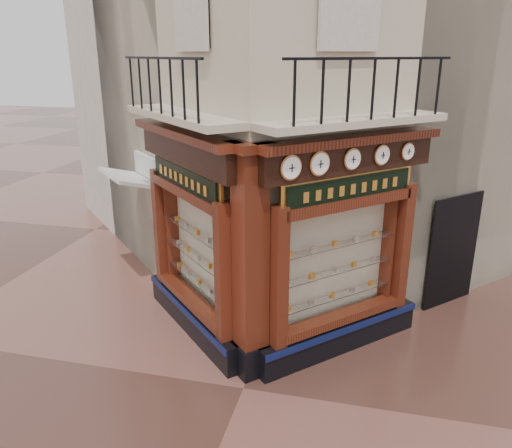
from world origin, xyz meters
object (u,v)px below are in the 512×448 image
(signboard_right, at_px, (350,188))
(clock_b, at_px, (319,164))
(clock_e, at_px, (407,151))
(signboard_left, at_px, (185,179))
(clock_c, at_px, (352,159))
(awning, at_px, (138,283))
(corner_pilaster, at_px, (250,268))
(clock_d, at_px, (382,155))
(clock_a, at_px, (291,168))

(signboard_right, bearing_deg, clock_b, -171.78)
(clock_e, bearing_deg, clock_b, -180.00)
(clock_b, xyz_separation_m, signboard_left, (-2.46, 0.62, -0.52))
(clock_c, xyz_separation_m, awning, (-4.95, 1.91, -3.62))
(awning, relative_size, signboard_right, 0.81)
(corner_pilaster, distance_m, signboard_left, 2.12)
(clock_e, bearing_deg, signboard_left, 145.99)
(clock_d, bearing_deg, awning, 119.98)
(corner_pilaster, xyz_separation_m, clock_e, (2.36, 1.76, 1.67))
(clock_a, xyz_separation_m, clock_d, (1.31, 1.31, 0.00))
(awning, height_order, signboard_right, signboard_right)
(clock_b, relative_size, clock_d, 1.12)
(clock_a, relative_size, clock_e, 1.26)
(clock_b, bearing_deg, clock_c, 0.00)
(clock_c, bearing_deg, signboard_left, 132.06)
(clock_c, height_order, clock_d, clock_c)
(awning, distance_m, signboard_left, 4.10)
(clock_a, distance_m, clock_b, 0.54)
(clock_a, height_order, clock_e, clock_a)
(clock_d, bearing_deg, signboard_right, 168.60)
(clock_c, distance_m, clock_d, 0.65)
(clock_a, distance_m, signboard_right, 1.41)
(clock_c, xyz_separation_m, signboard_right, (-0.01, 0.15, -0.52))
(signboard_right, bearing_deg, clock_a, -175.15)
(corner_pilaster, relative_size, clock_e, 12.97)
(signboard_right, bearing_deg, clock_d, -11.40)
(clock_b, bearing_deg, clock_a, 180.00)
(signboard_left, distance_m, signboard_right, 2.92)
(clock_c, relative_size, signboard_left, 0.17)
(corner_pilaster, distance_m, clock_d, 2.87)
(clock_d, relative_size, clock_e, 1.13)
(corner_pilaster, bearing_deg, clock_a, -43.75)
(clock_b, distance_m, awning, 6.23)
(clock_d, height_order, signboard_right, clock_d)
(clock_a, distance_m, awning, 6.13)
(clock_a, relative_size, signboard_right, 0.19)
(awning, relative_size, signboard_left, 0.81)
(clock_b, height_order, signboard_right, clock_b)
(clock_e, distance_m, signboard_right, 1.28)
(clock_b, relative_size, signboard_left, 0.19)
(clock_b, xyz_separation_m, signboard_right, (0.46, 0.62, -0.52))
(clock_c, distance_m, clock_e, 1.26)
(signboard_left, xyz_separation_m, signboard_right, (2.92, 0.00, 0.00))
(clock_e, distance_m, signboard_left, 3.93)
(clock_c, bearing_deg, clock_d, -0.00)
(awning, bearing_deg, clock_c, -156.12)
(awning, bearing_deg, clock_d, -150.02)
(clock_b, xyz_separation_m, clock_d, (0.93, 0.93, 0.00))
(corner_pilaster, height_order, clock_b, corner_pilaster)
(corner_pilaster, relative_size, clock_b, 10.22)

